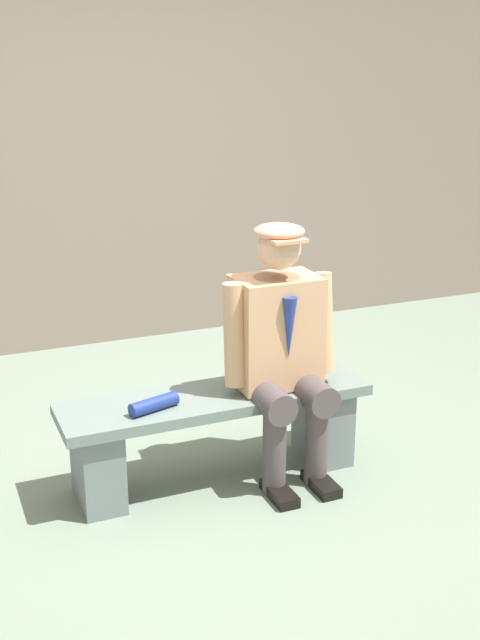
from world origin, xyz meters
name	(u,v)px	position (x,y,z in m)	size (l,w,h in m)	color
ground_plane	(217,477)	(0.00, 0.00, 0.00)	(30.00, 30.00, 0.00)	slate
bench	(216,425)	(0.00, 0.00, 0.28)	(1.48, 0.39, 0.44)	slate
seated_man	(281,344)	(-0.31, 0.05, 0.67)	(0.57, 0.55, 1.23)	tan
rolled_magazine	(154,404)	(0.32, 0.07, 0.47)	(0.06, 0.06, 0.24)	navy
stadium_wall	(96,162)	(0.00, -2.26, 1.27)	(12.00, 0.24, 2.54)	gray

